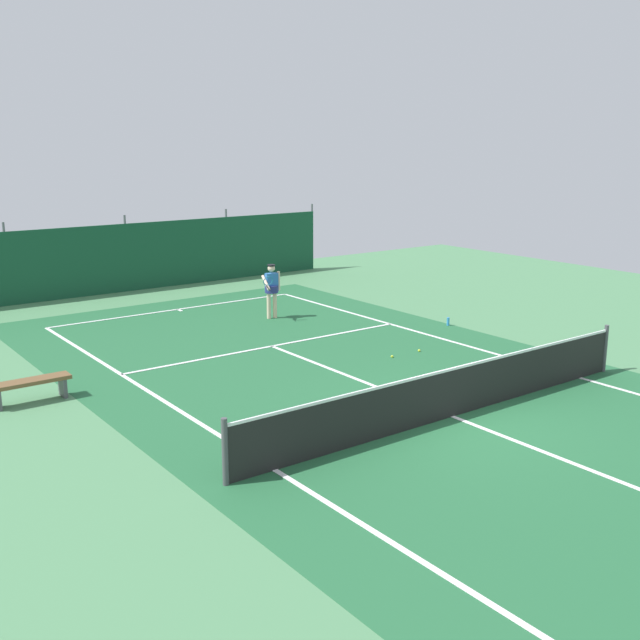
% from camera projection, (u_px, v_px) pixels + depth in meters
% --- Properties ---
extents(ground_plane, '(36.00, 36.00, 0.00)m').
position_uv_depth(ground_plane, '(452.00, 417.00, 14.61)').
color(ground_plane, '#4C8456').
extents(court_surface, '(11.02, 26.60, 0.01)m').
position_uv_depth(court_surface, '(452.00, 417.00, 14.61)').
color(court_surface, '#236038').
rests_on(court_surface, ground).
extents(tennis_net, '(10.12, 0.10, 1.10)m').
position_uv_depth(tennis_net, '(453.00, 392.00, 14.50)').
color(tennis_net, black).
rests_on(tennis_net, ground).
extents(back_fence, '(16.30, 0.98, 2.70)m').
position_uv_depth(back_fence, '(123.00, 271.00, 27.14)').
color(back_fence, '#14472D').
rests_on(back_fence, ground).
extents(tennis_player, '(0.78, 0.70, 1.64)m').
position_uv_depth(tennis_player, '(272.00, 287.00, 22.53)').
color(tennis_player, beige).
rests_on(tennis_player, ground).
extents(tennis_ball_near_player, '(0.07, 0.07, 0.07)m').
position_uv_depth(tennis_ball_near_player, '(419.00, 351.00, 19.12)').
color(tennis_ball_near_player, '#CCDB33').
rests_on(tennis_ball_near_player, ground).
extents(tennis_ball_midcourt, '(0.07, 0.07, 0.07)m').
position_uv_depth(tennis_ball_midcourt, '(392.00, 357.00, 18.59)').
color(tennis_ball_midcourt, '#CCDB33').
rests_on(tennis_ball_midcourt, ground).
extents(courtside_bench, '(1.60, 0.40, 0.49)m').
position_uv_depth(courtside_bench, '(30.00, 385.00, 15.32)').
color(courtside_bench, brown).
rests_on(courtside_bench, ground).
extents(water_bottle, '(0.08, 0.08, 0.24)m').
position_uv_depth(water_bottle, '(448.00, 322.00, 21.83)').
color(water_bottle, '#338CD8').
rests_on(water_bottle, ground).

